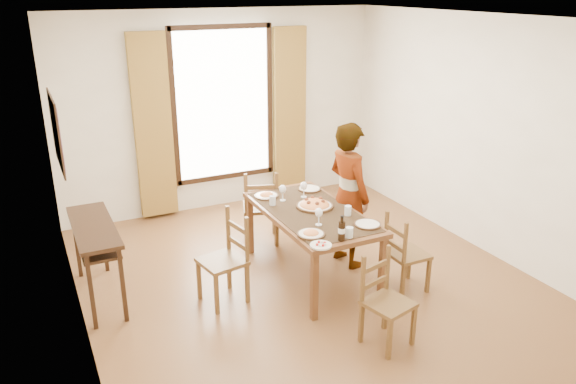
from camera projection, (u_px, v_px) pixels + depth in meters
name	position (u px, v px, depth m)	size (l,w,h in m)	color
ground	(306.00, 280.00, 6.04)	(5.00, 5.00, 0.00)	#512B19
room_shell	(301.00, 138.00, 5.61)	(4.60, 5.10, 2.74)	white
console_table	(94.00, 236.00, 5.48)	(0.38, 1.20, 0.80)	black
dining_table	(311.00, 217.00, 5.91)	(0.88, 1.69, 0.76)	brown
chair_west	(225.00, 261.00, 5.52)	(0.48, 0.48, 0.92)	brown
chair_north	(261.00, 209.00, 6.78)	(0.53, 0.53, 0.94)	brown
chair_south	(386.00, 303.00, 4.87)	(0.45, 0.45, 0.84)	brown
chair_east	(405.00, 255.00, 5.72)	(0.37, 0.37, 0.84)	brown
man	(348.00, 195.00, 6.15)	(0.46, 0.64, 1.63)	gray
plate_sw	(311.00, 232.00, 5.31)	(0.27, 0.27, 0.05)	silver
plate_se	(368.00, 223.00, 5.52)	(0.27, 0.27, 0.05)	silver
plate_nw	(266.00, 194.00, 6.27)	(0.27, 0.27, 0.05)	silver
plate_ne	(309.00, 187.00, 6.48)	(0.27, 0.27, 0.05)	silver
pasta_platter	(315.00, 203.00, 5.97)	(0.40, 0.40, 0.10)	#B43D17
caprese_plate	(321.00, 244.00, 5.09)	(0.20, 0.20, 0.04)	silver
wine_glass_a	(319.00, 216.00, 5.51)	(0.08, 0.08, 0.18)	white
wine_glass_b	(304.00, 189.00, 6.23)	(0.08, 0.08, 0.18)	white
wine_glass_c	(283.00, 193.00, 6.13)	(0.08, 0.08, 0.18)	white
tumbler_a	(348.00, 211.00, 5.76)	(0.07, 0.07, 0.10)	silver
tumbler_b	(273.00, 200.00, 6.03)	(0.07, 0.07, 0.10)	silver
tumbler_c	(349.00, 232.00, 5.26)	(0.07, 0.07, 0.10)	silver
wine_bottle	(342.00, 228.00, 5.17)	(0.07, 0.07, 0.25)	black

